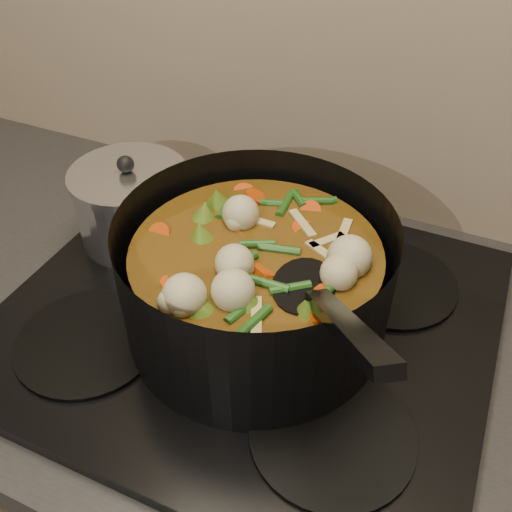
% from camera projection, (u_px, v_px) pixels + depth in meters
% --- Properties ---
extents(counter, '(2.64, 0.64, 0.91)m').
position_uv_depth(counter, '(250.00, 488.00, 1.06)').
color(counter, brown).
rests_on(counter, ground).
extents(stovetop, '(0.62, 0.54, 0.03)m').
position_uv_depth(stovetop, '(248.00, 316.00, 0.76)').
color(stovetop, black).
rests_on(stovetop, counter).
extents(stockpot, '(0.42, 0.42, 0.24)m').
position_uv_depth(stockpot, '(256.00, 280.00, 0.69)').
color(stockpot, black).
rests_on(stockpot, stovetop).
extents(saucepan, '(0.17, 0.17, 0.14)m').
position_uv_depth(saucepan, '(132.00, 204.00, 0.84)').
color(saucepan, silver).
rests_on(saucepan, stovetop).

